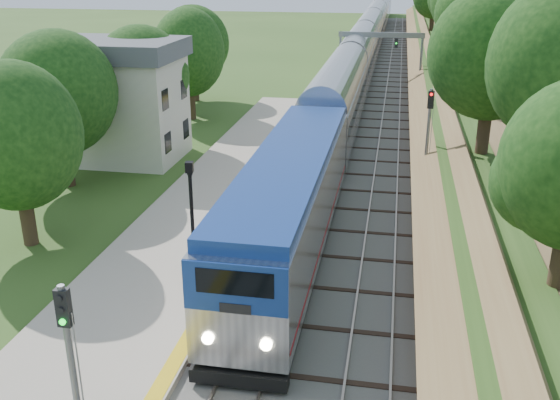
% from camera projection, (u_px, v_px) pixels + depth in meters
% --- Properties ---
extents(trackbed, '(9.50, 170.00, 0.28)m').
position_uv_depth(trackbed, '(375.00, 85.00, 67.96)').
color(trackbed, '#4C4944').
rests_on(trackbed, ground).
extents(platform, '(6.40, 68.00, 0.38)m').
position_uv_depth(platform, '(177.00, 252.00, 28.80)').
color(platform, '#A89B87').
rests_on(platform, ground).
extents(yellow_stripe, '(0.55, 68.00, 0.01)m').
position_uv_depth(yellow_stripe, '(237.00, 254.00, 28.24)').
color(yellow_stripe, gold).
rests_on(yellow_stripe, platform).
extents(embankment, '(10.64, 170.00, 11.70)m').
position_uv_depth(embankment, '(456.00, 70.00, 65.85)').
color(embankment, brown).
rests_on(embankment, ground).
extents(station_building, '(8.60, 6.60, 8.00)m').
position_uv_depth(station_building, '(118.00, 99.00, 41.74)').
color(station_building, silver).
rests_on(station_building, ground).
extents(signal_gantry, '(8.40, 0.38, 6.20)m').
position_uv_depth(signal_gantry, '(380.00, 47.00, 61.58)').
color(signal_gantry, slate).
rests_on(signal_gantry, ground).
extents(trees_behind_platform, '(7.82, 53.32, 7.21)m').
position_uv_depth(trees_behind_platform, '(93.00, 130.00, 32.54)').
color(trees_behind_platform, '#332316').
rests_on(trees_behind_platform, ground).
extents(train, '(3.25, 152.22, 4.78)m').
position_uv_depth(train, '(369.00, 39.00, 87.53)').
color(train, black).
rests_on(train, trackbed).
extents(lamppost_far, '(0.48, 0.48, 4.88)m').
position_uv_depth(lamppost_far, '(192.00, 224.00, 25.92)').
color(lamppost_far, black).
rests_on(lamppost_far, platform).
extents(signal_platform, '(0.33, 0.26, 5.56)m').
position_uv_depth(signal_platform, '(72.00, 365.00, 14.85)').
color(signal_platform, slate).
rests_on(signal_platform, platform).
extents(signal_farside, '(0.33, 0.26, 6.08)m').
position_uv_depth(signal_farside, '(428.00, 131.00, 35.03)').
color(signal_farside, slate).
rests_on(signal_farside, ground).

